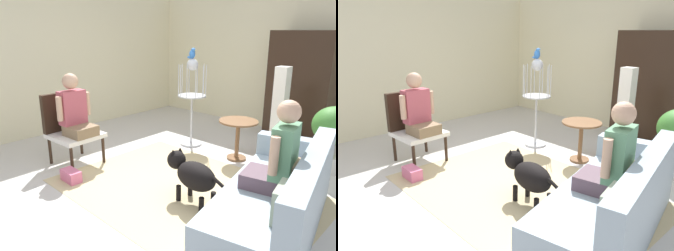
% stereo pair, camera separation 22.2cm
% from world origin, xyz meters
% --- Properties ---
extents(ground_plane, '(7.62, 7.62, 0.00)m').
position_xyz_m(ground_plane, '(0.00, 0.00, 0.00)').
color(ground_plane, beige).
extents(back_wall, '(6.95, 0.12, 2.60)m').
position_xyz_m(back_wall, '(0.00, 3.19, 1.30)').
color(back_wall, beige).
rests_on(back_wall, ground).
extents(left_wall, '(0.12, 6.86, 2.60)m').
position_xyz_m(left_wall, '(-3.24, 0.30, 1.30)').
color(left_wall, beige).
rests_on(left_wall, ground).
extents(area_rug, '(2.97, 2.09, 0.01)m').
position_xyz_m(area_rug, '(0.09, 0.02, 0.00)').
color(area_rug, '#C6B284').
rests_on(area_rug, ground).
extents(couch, '(1.21, 2.07, 0.81)m').
position_xyz_m(couch, '(1.21, 0.10, 0.29)').
color(couch, '#8EA0AD').
rests_on(couch, ground).
extents(armchair, '(0.68, 0.65, 0.99)m').
position_xyz_m(armchair, '(-1.71, -0.42, 0.56)').
color(armchair, black).
rests_on(armchair, ground).
extents(person_on_couch, '(0.51, 0.51, 0.85)m').
position_xyz_m(person_on_couch, '(1.18, 0.06, 0.75)').
color(person_on_couch, '#5C4551').
extents(person_on_armchair, '(0.46, 0.52, 0.84)m').
position_xyz_m(person_on_armchair, '(-1.54, -0.41, 0.79)').
color(person_on_armchair, '#80674A').
extents(round_end_table, '(0.56, 0.56, 0.59)m').
position_xyz_m(round_end_table, '(-0.03, 1.31, 0.42)').
color(round_end_table, brown).
rests_on(round_end_table, ground).
extents(dog, '(0.85, 0.35, 0.56)m').
position_xyz_m(dog, '(0.32, -0.11, 0.34)').
color(dog, black).
rests_on(dog, ground).
extents(bird_cage_stand, '(0.46, 0.46, 1.41)m').
position_xyz_m(bird_cage_stand, '(-0.92, 1.33, 0.80)').
color(bird_cage_stand, silver).
rests_on(bird_cage_stand, ground).
extents(parrot, '(0.17, 0.10, 0.17)m').
position_xyz_m(parrot, '(-0.93, 1.33, 1.49)').
color(parrot, blue).
rests_on(parrot, bird_cage_stand).
extents(column_lamp, '(0.20, 0.20, 1.34)m').
position_xyz_m(column_lamp, '(0.31, 1.89, 0.66)').
color(column_lamp, '#4C4742').
rests_on(column_lamp, ground).
extents(armoire_cabinet, '(1.03, 0.56, 1.83)m').
position_xyz_m(armoire_cabinet, '(0.24, 2.78, 0.92)').
color(armoire_cabinet, black).
rests_on(armoire_cabinet, ground).
extents(handbag, '(0.28, 0.15, 0.15)m').
position_xyz_m(handbag, '(-1.11, -0.78, 0.07)').
color(handbag, '#D8668C').
rests_on(handbag, ground).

